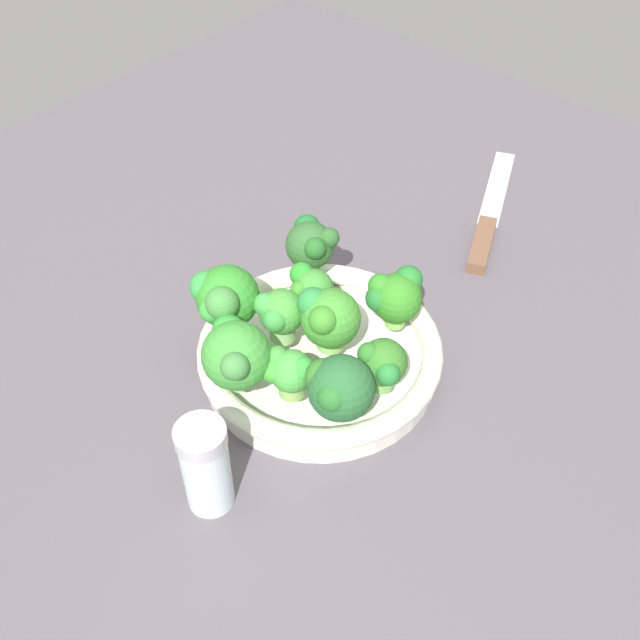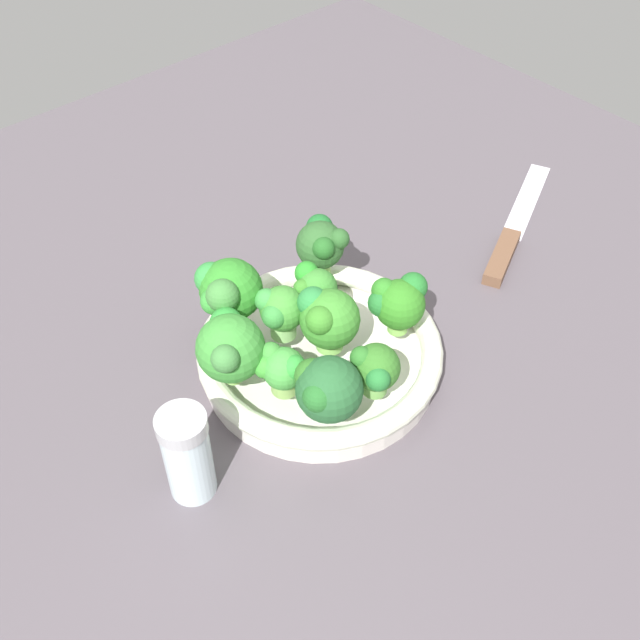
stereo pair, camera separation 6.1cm
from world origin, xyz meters
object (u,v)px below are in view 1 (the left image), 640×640
Objects in this scene: broccoli_floret_2 at (312,288)px; broccoli_floret_7 at (290,371)px; broccoli_floret_5 at (395,296)px; broccoli_floret_9 at (311,245)px; broccoli_floret_0 at (382,364)px; broccoli_floret_8 at (328,318)px; bowl at (320,354)px; broccoli_floret_6 at (338,388)px; pepper_shaker at (206,466)px; broccoli_floret_4 at (236,354)px; broccoli_floret_1 at (224,298)px; knife at (488,223)px; broccoli_floret_3 at (279,314)px.

broccoli_floret_2 is 10.45cm from broccoli_floret_7.
broccoli_floret_9 reaches higher than broccoli_floret_5.
broccoli_floret_8 is at bearing -94.74° from broccoli_floret_0.
bowl is 9.86cm from broccoli_floret_0.
broccoli_floret_5 is at bearing 151.67° from bowl.
broccoli_floret_6 is 0.67× the size of pepper_shaker.
broccoli_floret_4 is (8.93, -10.24, 1.09)cm from broccoli_floret_0.
broccoli_floret_1 reaches higher than broccoli_floret_7.
broccoli_floret_7 is at bearing 3.82° from knife.
broccoli_floret_2 is (-7.31, 4.97, -0.66)cm from broccoli_floret_1.
broccoli_floret_1 is 10.47cm from broccoli_floret_8.
broccoli_floret_2 is 0.92× the size of broccoli_floret_8.
bowl is 2.48× the size of pepper_shaker.
broccoli_floret_5 reaches higher than bowl.
pepper_shaker reaches higher than knife.
broccoli_floret_1 reaches higher than broccoli_floret_6.
bowl is at bearing 168.61° from broccoli_floret_4.
broccoli_floret_0 is 18.59cm from pepper_shaker.
pepper_shaker is at bearing -18.47° from broccoli_floret_6.
broccoli_floret_4 is 42.11cm from knife.
broccoli_floret_0 is 8.87cm from broccoli_floret_5.
broccoli_floret_4 reaches higher than bowl.
knife is (-25.16, 7.12, -7.97)cm from broccoli_floret_9.
broccoli_floret_2 is 30.82cm from knife.
broccoli_floret_1 is 0.77× the size of pepper_shaker.
broccoli_floret_7 is at bearing -175.46° from pepper_shaker.
pepper_shaker is at bearing 40.72° from broccoli_floret_1.
broccoli_floret_1 is at bearing -139.28° from pepper_shaker.
knife is at bearing -168.48° from broccoli_floret_6.
broccoli_floret_0 is at bearing 164.13° from pepper_shaker.
broccoli_floret_3 reaches higher than broccoli_floret_7.
broccoli_floret_5 is at bearing -164.09° from broccoli_floret_6.
broccoli_floret_1 is 5.63cm from broccoli_floret_3.
broccoli_floret_4 is at bearing 5.48° from broccoli_floret_2.
broccoli_floret_6 reaches higher than broccoli_floret_2.
broccoli_floret_2 and broccoli_floret_5 have the same top height.
broccoli_floret_2 reaches higher than bowl.
broccoli_floret_9 reaches higher than bowl.
broccoli_floret_7 is 0.51× the size of pepper_shaker.
broccoli_floret_9 is at bearing -156.99° from pepper_shaker.
broccoli_floret_1 is 8.86cm from broccoli_floret_2.
knife is 2.48× the size of pepper_shaker.
broccoli_floret_7 is (4.38, 5.58, -0.57)cm from broccoli_floret_3.
broccoli_floret_9 reaches higher than broccoli_floret_2.
broccoli_floret_7 is at bearing -78.80° from broccoli_floret_6.
broccoli_floret_1 is 1.53× the size of broccoli_floret_7.
pepper_shaker is (18.36, 2.24, -2.90)cm from broccoli_floret_8.
broccoli_floret_6 is at bearing 111.45° from broccoli_floret_4.
bowl is 4.91× the size of broccoli_floret_7.
broccoli_floret_3 reaches higher than bowl.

